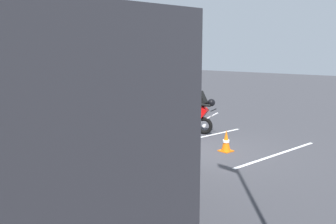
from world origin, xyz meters
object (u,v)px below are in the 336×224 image
at_px(traffic_cone, 226,141).
at_px(spectator_centre, 126,122).
at_px(stunt_motorcycle, 195,106).
at_px(spectator_far_left, 175,133).
at_px(tour_bus, 1,110).
at_px(spectator_left, 144,127).
at_px(spectator_right, 95,116).
at_px(parked_motorcycle_silver, 132,154).

bearing_deg(traffic_cone, spectator_centre, 63.78).
bearing_deg(stunt_motorcycle, traffic_cone, 155.72).
height_order(spectator_far_left, spectator_centre, spectator_centre).
xyz_separation_m(tour_bus, spectator_left, (-0.70, -3.07, -0.66)).
distance_m(spectator_centre, traffic_cone, 2.96).
bearing_deg(spectator_far_left, tour_bus, 62.16).
relative_size(spectator_centre, spectator_right, 0.98).
height_order(spectator_left, spectator_centre, spectator_centre).
distance_m(spectator_left, spectator_centre, 0.79).
relative_size(spectator_left, stunt_motorcycle, 0.86).
bearing_deg(traffic_cone, spectator_far_left, 101.64).
distance_m(spectator_centre, spectator_right, 1.16).
bearing_deg(stunt_motorcycle, spectator_far_left, 128.46).
xyz_separation_m(spectator_right, stunt_motorcycle, (-0.14, -3.87, -0.06)).
distance_m(parked_motorcycle_silver, stunt_motorcycle, 4.66).
height_order(spectator_centre, spectator_right, spectator_right).
xyz_separation_m(spectator_far_left, spectator_left, (0.98, 0.11, -0.01)).
distance_m(spectator_right, stunt_motorcycle, 3.88).
distance_m(tour_bus, spectator_right, 3.10).
distance_m(spectator_left, spectator_right, 1.94).
bearing_deg(spectator_left, spectator_centre, 0.32).
relative_size(spectator_far_left, spectator_centre, 0.98).
distance_m(spectator_right, parked_motorcycle_silver, 2.27).
relative_size(tour_bus, spectator_far_left, 5.51).
bearing_deg(tour_bus, spectator_right, -66.41).
relative_size(spectator_far_left, stunt_motorcycle, 0.87).
bearing_deg(spectator_centre, spectator_right, 14.05).
height_order(spectator_left, stunt_motorcycle, spectator_left).
bearing_deg(spectator_far_left, spectator_centre, 3.78).
bearing_deg(spectator_left, traffic_cone, -100.50).
height_order(spectator_far_left, parked_motorcycle_silver, spectator_far_left).
bearing_deg(spectator_right, spectator_centre, -165.95).
distance_m(spectator_left, stunt_motorcycle, 4.00).
xyz_separation_m(spectator_left, traffic_cone, (-0.48, -2.57, -0.68)).
bearing_deg(spectator_far_left, stunt_motorcycle, -51.54).
bearing_deg(spectator_left, spectator_right, 8.49).
xyz_separation_m(tour_bus, traffic_cone, (-1.18, -5.65, -1.34)).
height_order(tour_bus, parked_motorcycle_silver, tour_bus).
height_order(spectator_right, stunt_motorcycle, spectator_right).
xyz_separation_m(spectator_left, parked_motorcycle_silver, (-0.27, 0.57, -0.50)).
bearing_deg(stunt_motorcycle, spectator_centre, 105.34).
height_order(spectator_far_left, spectator_right, spectator_right).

